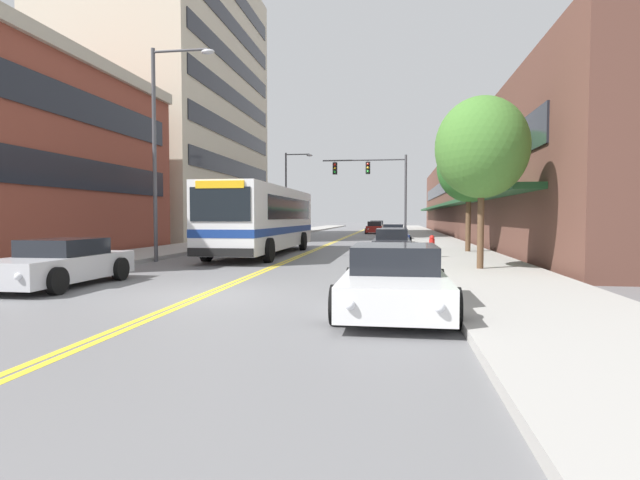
{
  "coord_description": "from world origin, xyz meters",
  "views": [
    {
      "loc": [
        4.43,
        -11.16,
        1.84
      ],
      "look_at": [
        0.36,
        15.85,
        0.58
      ],
      "focal_mm": 28.0,
      "sensor_mm": 36.0,
      "label": 1
    }
  ],
  "objects_px": {
    "car_slate_blue_parked_right_far": "(393,233)",
    "street_tree_right_near": "(482,148)",
    "car_silver_parked_left_mid": "(61,264)",
    "car_navy_parked_right_end": "(394,237)",
    "street_lamp_left_far": "(290,187)",
    "street_tree_right_mid": "(469,168)",
    "car_champagne_moving_second": "(377,226)",
    "car_charcoal_parked_right_mid": "(392,243)",
    "car_red_moving_lead": "(375,228)",
    "car_white_parked_right_foreground": "(395,280)",
    "car_dark_grey_parked_left_near": "(286,233)",
    "fire_hydrant": "(432,246)",
    "city_bus": "(264,217)",
    "street_lamp_left_near": "(163,136)",
    "traffic_signal_mast": "(377,180)"
  },
  "relations": [
    {
      "from": "car_charcoal_parked_right_mid",
      "to": "street_lamp_left_near",
      "type": "height_order",
      "value": "street_lamp_left_near"
    },
    {
      "from": "street_lamp_left_far",
      "to": "street_tree_right_near",
      "type": "xyz_separation_m",
      "value": [
        12.11,
        -27.28,
        -0.49
      ]
    },
    {
      "from": "car_slate_blue_parked_right_far",
      "to": "traffic_signal_mast",
      "type": "xyz_separation_m",
      "value": [
        -1.27,
        -0.58,
        4.08
      ]
    },
    {
      "from": "car_silver_parked_left_mid",
      "to": "car_slate_blue_parked_right_far",
      "type": "bearing_deg",
      "value": 72.14
    },
    {
      "from": "car_silver_parked_left_mid",
      "to": "car_navy_parked_right_end",
      "type": "relative_size",
      "value": 1.09
    },
    {
      "from": "car_dark_grey_parked_left_near",
      "to": "car_charcoal_parked_right_mid",
      "type": "xyz_separation_m",
      "value": [
        8.59,
        -15.09,
        0.0
      ]
    },
    {
      "from": "car_dark_grey_parked_left_near",
      "to": "fire_hydrant",
      "type": "relative_size",
      "value": 4.58
    },
    {
      "from": "street_lamp_left_near",
      "to": "car_silver_parked_left_mid",
      "type": "bearing_deg",
      "value": -85.42
    },
    {
      "from": "traffic_signal_mast",
      "to": "street_lamp_left_far",
      "type": "distance_m",
      "value": 9.8
    },
    {
      "from": "city_bus",
      "to": "car_charcoal_parked_right_mid",
      "type": "height_order",
      "value": "city_bus"
    },
    {
      "from": "street_lamp_left_far",
      "to": "car_champagne_moving_second",
      "type": "bearing_deg",
      "value": 73.16
    },
    {
      "from": "street_lamp_left_far",
      "to": "street_tree_right_mid",
      "type": "bearing_deg",
      "value": -55.83
    },
    {
      "from": "car_champagne_moving_second",
      "to": "car_charcoal_parked_right_mid",
      "type": "bearing_deg",
      "value": -86.97
    },
    {
      "from": "car_dark_grey_parked_left_near",
      "to": "car_slate_blue_parked_right_far",
      "type": "distance_m",
      "value": 8.62
    },
    {
      "from": "car_dark_grey_parked_left_near",
      "to": "car_red_moving_lead",
      "type": "distance_m",
      "value": 17.8
    },
    {
      "from": "car_charcoal_parked_right_mid",
      "to": "traffic_signal_mast",
      "type": "height_order",
      "value": "traffic_signal_mast"
    },
    {
      "from": "city_bus",
      "to": "street_tree_right_mid",
      "type": "relative_size",
      "value": 2.16
    },
    {
      "from": "car_dark_grey_parked_left_near",
      "to": "street_lamp_left_far",
      "type": "relative_size",
      "value": 0.55
    },
    {
      "from": "car_champagne_moving_second",
      "to": "car_white_parked_right_foreground",
      "type": "bearing_deg",
      "value": -87.58
    },
    {
      "from": "car_dark_grey_parked_left_near",
      "to": "fire_hydrant",
      "type": "height_order",
      "value": "car_dark_grey_parked_left_near"
    },
    {
      "from": "car_dark_grey_parked_left_near",
      "to": "car_white_parked_right_foreground",
      "type": "relative_size",
      "value": 0.86
    },
    {
      "from": "street_lamp_left_near",
      "to": "street_tree_right_mid",
      "type": "relative_size",
      "value": 1.5
    },
    {
      "from": "traffic_signal_mast",
      "to": "street_tree_right_mid",
      "type": "bearing_deg",
      "value": -69.65
    },
    {
      "from": "city_bus",
      "to": "car_red_moving_lead",
      "type": "xyz_separation_m",
      "value": [
        4.12,
        32.03,
        -1.21
      ]
    },
    {
      "from": "car_white_parked_right_foreground",
      "to": "car_navy_parked_right_end",
      "type": "relative_size",
      "value": 1.17
    },
    {
      "from": "street_lamp_left_near",
      "to": "fire_hydrant",
      "type": "height_order",
      "value": "street_lamp_left_near"
    },
    {
      "from": "car_silver_parked_left_mid",
      "to": "car_slate_blue_parked_right_far",
      "type": "height_order",
      "value": "car_slate_blue_parked_right_far"
    },
    {
      "from": "car_charcoal_parked_right_mid",
      "to": "car_navy_parked_right_end",
      "type": "distance_m",
      "value": 8.11
    },
    {
      "from": "car_silver_parked_left_mid",
      "to": "street_lamp_left_far",
      "type": "xyz_separation_m",
      "value": [
        -0.57,
        31.98,
        3.97
      ]
    },
    {
      "from": "car_slate_blue_parked_right_far",
      "to": "street_tree_right_near",
      "type": "height_order",
      "value": "street_tree_right_near"
    },
    {
      "from": "car_navy_parked_right_end",
      "to": "street_lamp_left_near",
      "type": "bearing_deg",
      "value": -125.32
    },
    {
      "from": "street_lamp_left_near",
      "to": "car_champagne_moving_second",
      "type": "bearing_deg",
      "value": 81.71
    },
    {
      "from": "street_lamp_left_near",
      "to": "fire_hydrant",
      "type": "relative_size",
      "value": 9.43
    },
    {
      "from": "car_dark_grey_parked_left_near",
      "to": "fire_hydrant",
      "type": "distance_m",
      "value": 20.9
    },
    {
      "from": "car_dark_grey_parked_left_near",
      "to": "car_champagne_moving_second",
      "type": "xyz_separation_m",
      "value": [
        6.33,
        27.63,
        0.05
      ]
    },
    {
      "from": "city_bus",
      "to": "traffic_signal_mast",
      "type": "distance_m",
      "value": 15.51
    },
    {
      "from": "car_red_moving_lead",
      "to": "street_lamp_left_far",
      "type": "height_order",
      "value": "street_lamp_left_far"
    },
    {
      "from": "car_champagne_moving_second",
      "to": "city_bus",
      "type": "bearing_deg",
      "value": -95.25
    },
    {
      "from": "car_navy_parked_right_end",
      "to": "car_dark_grey_parked_left_near",
      "type": "bearing_deg",
      "value": 141.23
    },
    {
      "from": "car_navy_parked_right_end",
      "to": "street_lamp_left_far",
      "type": "height_order",
      "value": "street_lamp_left_far"
    },
    {
      "from": "car_dark_grey_parked_left_near",
      "to": "car_red_moving_lead",
      "type": "xyz_separation_m",
      "value": [
        6.49,
        16.57,
        0.03
      ]
    },
    {
      "from": "car_white_parked_right_foreground",
      "to": "car_red_moving_lead",
      "type": "height_order",
      "value": "car_red_moving_lead"
    },
    {
      "from": "city_bus",
      "to": "car_silver_parked_left_mid",
      "type": "relative_size",
      "value": 2.72
    },
    {
      "from": "car_red_moving_lead",
      "to": "street_lamp_left_near",
      "type": "relative_size",
      "value": 0.5
    },
    {
      "from": "car_navy_parked_right_end",
      "to": "car_red_moving_lead",
      "type": "xyz_separation_m",
      "value": [
        -2.2,
        23.55,
        0.07
      ]
    },
    {
      "from": "car_champagne_moving_second",
      "to": "street_tree_right_near",
      "type": "relative_size",
      "value": 0.89
    },
    {
      "from": "car_white_parked_right_foreground",
      "to": "car_navy_parked_right_end",
      "type": "distance_m",
      "value": 22.47
    },
    {
      "from": "car_red_moving_lead",
      "to": "street_lamp_left_far",
      "type": "bearing_deg",
      "value": -120.83
    },
    {
      "from": "car_champagne_moving_second",
      "to": "street_tree_right_near",
      "type": "bearing_deg",
      "value": -84.14
    },
    {
      "from": "car_white_parked_right_foreground",
      "to": "street_tree_right_near",
      "type": "distance_m",
      "value": 8.15
    }
  ]
}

